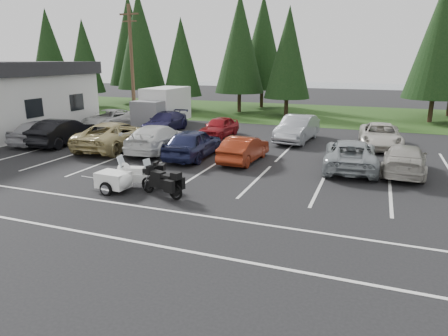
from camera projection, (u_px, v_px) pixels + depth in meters
ground at (179, 179)px, 17.42m from camera, size 120.00×120.00×0.00m
grass_strip at (291, 113)px, 39.06m from camera, size 80.00×16.00×0.01m
lake_water at (354, 91)px, 65.63m from camera, size 70.00×50.00×0.02m
utility_pole at (132, 64)px, 30.44m from camera, size 1.60×0.26×9.00m
box_truck at (160, 107)px, 31.06m from camera, size 2.40×5.60×2.90m
stall_markings at (198, 168)px, 19.22m from camera, size 32.00×16.00×0.01m
conifer_0 at (49, 49)px, 45.69m from camera, size 4.58×4.58×10.66m
conifer_1 at (84, 56)px, 42.67m from camera, size 3.96×3.96×9.22m
conifer_2 at (140, 41)px, 41.64m from camera, size 5.10×5.10×11.89m
conifer_3 at (181, 57)px, 38.93m from camera, size 3.87×3.87×9.02m
conifer_4 at (240, 43)px, 38.07m from camera, size 4.80×4.80×11.17m
conifer_5 at (288, 53)px, 35.41m from camera, size 4.14×4.14×9.63m
conifer_6 at (441, 38)px, 31.46m from camera, size 4.93×4.93×11.48m
conifer_back_a at (130, 41)px, 46.74m from camera, size 5.28×5.28×12.30m
conifer_back_b at (263, 42)px, 41.81m from camera, size 4.97×4.97×11.58m
car_near_0 at (42, 131)px, 24.62m from camera, size 2.22×4.67×1.54m
car_near_1 at (63, 132)px, 24.36m from camera, size 1.96×4.88×1.58m
car_near_2 at (115, 135)px, 23.16m from camera, size 3.00×5.86×1.58m
car_near_3 at (158, 138)px, 22.51m from camera, size 2.49×5.36×1.51m
car_near_4 at (193, 143)px, 21.03m from camera, size 1.92×4.62×1.56m
car_near_5 at (244, 149)px, 20.31m from camera, size 1.62×4.09×1.32m
car_near_6 at (350, 154)px, 18.89m from camera, size 2.70×5.23×1.41m
car_near_7 at (404, 159)px, 18.13m from camera, size 2.16×4.70×1.33m
car_far_0 at (109, 119)px, 30.24m from camera, size 2.41×5.04×1.39m
car_far_1 at (165, 122)px, 28.75m from camera, size 2.30×4.96×1.40m
car_far_2 at (219, 127)px, 26.80m from camera, size 1.85×4.01×1.33m
car_far_3 at (297, 129)px, 25.32m from camera, size 2.17×5.08×1.63m
car_far_4 at (380, 136)px, 23.64m from camera, size 2.61×5.14×1.39m
touring_motorcycle at (140, 172)px, 16.11m from camera, size 2.52×1.27×1.34m
cargo_trailer at (113, 182)px, 15.67m from camera, size 1.82×1.09×0.82m
adventure_motorcycle at (161, 179)px, 15.06m from camera, size 2.42×1.35×1.40m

